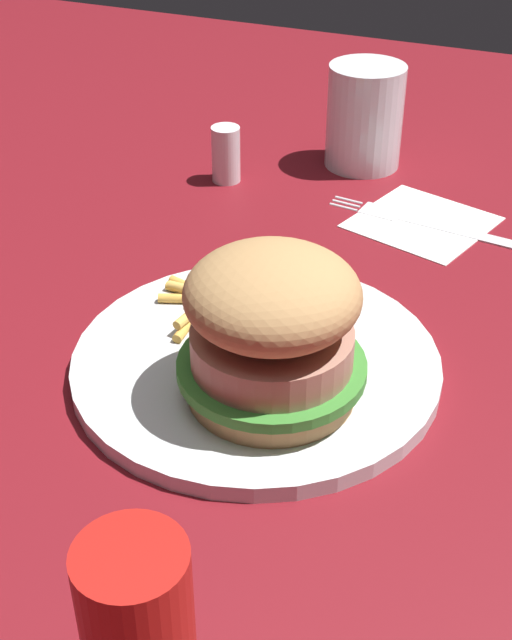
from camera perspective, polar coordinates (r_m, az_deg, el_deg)
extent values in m
plane|color=maroon|center=(0.61, -2.35, -3.37)|extent=(1.60, 1.60, 0.00)
cylinder|color=silver|center=(0.61, 0.00, -2.81)|extent=(0.25, 0.25, 0.01)
cylinder|color=tan|center=(0.57, 1.01, -4.04)|extent=(0.11, 0.11, 0.02)
cylinder|color=#387F2D|center=(0.56, 1.02, -3.03)|extent=(0.12, 0.12, 0.01)
cylinder|color=tan|center=(0.55, 1.04, -1.73)|extent=(0.10, 0.10, 0.02)
ellipsoid|color=tan|center=(0.53, 1.08, 1.67)|extent=(0.11, 0.11, 0.05)
cylinder|color=gold|center=(0.66, -3.76, 1.38)|extent=(0.03, 0.06, 0.01)
cylinder|color=gold|center=(0.64, -3.83, 0.57)|extent=(0.08, 0.01, 0.01)
cylinder|color=gold|center=(0.67, -2.99, 1.79)|extent=(0.05, 0.02, 0.01)
cylinder|color=gold|center=(0.66, -3.20, 1.62)|extent=(0.03, 0.07, 0.01)
cylinder|color=gold|center=(0.67, -3.83, 1.79)|extent=(0.01, 0.05, 0.01)
cylinder|color=gold|center=(0.64, -2.02, 0.40)|extent=(0.05, 0.06, 0.01)
cylinder|color=#E5B251|center=(0.66, -1.17, 1.57)|extent=(0.06, 0.04, 0.01)
cylinder|color=gold|center=(0.64, -1.07, 0.20)|extent=(0.06, 0.01, 0.01)
cylinder|color=#E5B251|center=(0.65, -3.12, 1.35)|extent=(0.08, 0.02, 0.01)
cylinder|color=gold|center=(0.65, -2.75, 1.56)|extent=(0.03, 0.05, 0.01)
cylinder|color=#E5B251|center=(0.65, -3.59, 1.81)|extent=(0.01, 0.05, 0.01)
cylinder|color=gold|center=(0.66, -0.50, 1.66)|extent=(0.04, 0.06, 0.01)
cube|color=white|center=(0.81, 10.76, 6.29)|extent=(0.14, 0.14, 0.00)
cube|color=silver|center=(0.80, 12.88, 5.87)|extent=(0.03, 0.11, 0.00)
cube|color=silver|center=(0.82, 8.10, 7.17)|extent=(0.03, 0.04, 0.00)
cylinder|color=silver|center=(0.84, 6.33, 7.91)|extent=(0.01, 0.03, 0.00)
cylinder|color=silver|center=(0.83, 6.10, 7.70)|extent=(0.01, 0.03, 0.00)
cylinder|color=silver|center=(0.82, 5.86, 7.49)|extent=(0.01, 0.03, 0.00)
cylinder|color=silver|center=(0.90, 7.09, 13.02)|extent=(0.08, 0.08, 0.10)
cylinder|color=silver|center=(0.90, 7.01, 11.94)|extent=(0.07, 0.07, 0.07)
cylinder|color=white|center=(0.86, -1.97, 10.73)|extent=(0.03, 0.03, 0.06)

